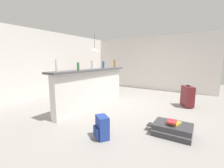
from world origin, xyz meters
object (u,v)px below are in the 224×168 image
Objects in this scene: bottle_amber at (115,63)px; dining_chair_far_side at (88,79)px; backpack_blue at (102,128)px; bottle_green at (78,66)px; book_stack at (173,122)px; bottle_clear at (92,65)px; dining_chair_near_partition at (104,81)px; pendant_lamp at (95,50)px; suitcase_upright_maroon at (187,96)px; bottle_blue at (103,65)px; bottle_white at (57,65)px; dining_table at (95,77)px; suitcase_flat_charcoal at (172,129)px.

dining_chair_far_side is (0.67, 1.91, -0.77)m from bottle_amber.
dining_chair_far_side is at bearing 44.51° from backpack_blue.
bottle_green is 0.69× the size of book_stack.
bottle_clear is 2.90m from dining_chair_far_side.
bottle_amber is 0.29× the size of dining_chair_near_partition.
backpack_blue is (-0.72, -1.26, -1.05)m from bottle_green.
dining_chair_near_partition is 1.41m from pendant_lamp.
book_stack is at bearing -127.36° from bottle_amber.
pendant_lamp reaches higher than suitcase_upright_maroon.
bottle_blue is 0.29× the size of pendant_lamp.
book_stack is at bearing -102.95° from bottle_clear.
bottle_clear is (1.19, -0.05, -0.02)m from bottle_white.
bottle_green is 1.95m from bottle_amber.
suitcase_flat_charcoal is at bearing -122.74° from dining_table.
pendant_lamp is at bearing -153.29° from dining_table.
bottle_white is at bearing 167.77° from bottle_green.
bottle_green is at bearing -172.45° from bottle_blue.
bottle_amber is 0.40× the size of suitcase_upright_maroon.
dining_table is 4.55m from book_stack.
dining_table is at bearing 66.70° from bottle_amber.
bottle_clear is at bearing -2.65° from bottle_white.
bottle_blue is at bearing 34.93° from backpack_blue.
bottle_blue reaches higher than book_stack.
pendant_lamp is (1.15, 1.28, 0.58)m from bottle_blue.
bottle_clear is 0.57× the size of backpack_blue.
suitcase_upright_maroon is 1.60× the size of backpack_blue.
dining_chair_near_partition is at bearing -92.62° from dining_table.
bottle_white is 3.36m from pendant_lamp.
suitcase_flat_charcoal is (0.10, -2.31, -1.14)m from bottle_green.
book_stack is (-0.55, -2.39, -1.01)m from bottle_clear.
dining_table is (0.59, 1.37, -0.64)m from bottle_amber.
suitcase_upright_maroon is (-0.33, -3.80, -0.32)m from dining_table.
suitcase_flat_charcoal is at bearing -120.21° from dining_chair_far_side.
pendant_lamp reaches higher than suitcase_flat_charcoal.
suitcase_upright_maroon is at bearing 0.03° from suitcase_flat_charcoal.
bottle_amber reaches higher than backpack_blue.
bottle_green is 0.22× the size of dining_chair_far_side.
suitcase_flat_charcoal is at bearing -122.28° from pendant_lamp.
dining_table is at bearing 87.38° from dining_chair_near_partition.
bottle_white is 0.25× the size of dining_table.
dining_chair_far_side is at bearing 84.20° from dining_chair_near_partition.
dining_chair_near_partition is 2.21× the size of backpack_blue.
bottle_white is 3.79m from dining_chair_far_side.
dining_chair_far_side reaches higher than dining_table.
bottle_green is at bearing -149.50° from pendant_lamp.
bottle_amber reaches higher than book_stack.
dining_chair_far_side is 4.70m from backpack_blue.
pendant_lamp reaches higher than bottle_green.
bottle_amber is at bearing 52.67° from suitcase_flat_charcoal.
bottle_amber is 0.29× the size of dining_chair_far_side.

